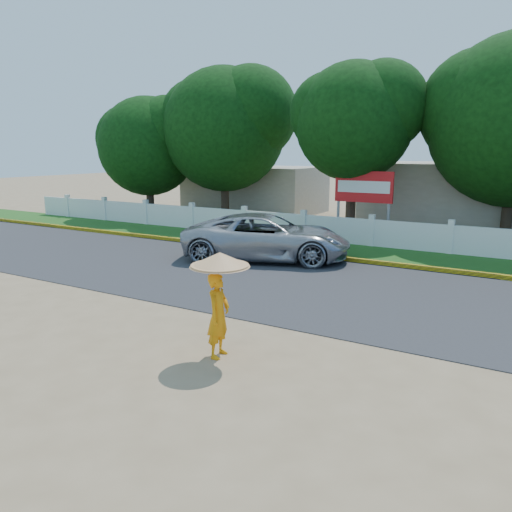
{
  "coord_description": "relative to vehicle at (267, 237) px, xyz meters",
  "views": [
    {
      "loc": [
        5.96,
        -8.2,
        3.82
      ],
      "look_at": [
        0.0,
        2.0,
        1.3
      ],
      "focal_mm": 35.0,
      "sensor_mm": 36.0,
      "label": 1
    }
  ],
  "objects": [
    {
      "name": "grass_verge",
      "position": [
        2.46,
        2.79,
        -0.8
      ],
      "size": [
        60.0,
        3.5,
        0.03
      ],
      "primitive_type": "cube",
      "color": "#2D601E",
      "rests_on": "ground"
    },
    {
      "name": "billboard",
      "position": [
        1.69,
        5.34,
        1.33
      ],
      "size": [
        2.5,
        0.13,
        2.95
      ],
      "color": "gray",
      "rests_on": "ground"
    },
    {
      "name": "fence",
      "position": [
        2.46,
        4.24,
        -0.26
      ],
      "size": [
        40.0,
        0.1,
        1.1
      ],
      "primitive_type": "cube",
      "color": "silver",
      "rests_on": "ground"
    },
    {
      "name": "tree_row",
      "position": [
        6.0,
        7.34,
        4.03
      ],
      "size": [
        38.52,
        7.48,
        8.37
      ],
      "color": "#473828",
      "rests_on": "ground"
    },
    {
      "name": "monk_with_parasol",
      "position": [
        3.38,
        -7.88,
        0.5
      ],
      "size": [
        1.11,
        1.11,
        2.01
      ],
      "color": "orange",
      "rests_on": "ground"
    },
    {
      "name": "building_far",
      "position": [
        -7.54,
        12.04,
        0.59
      ],
      "size": [
        8.0,
        5.0,
        2.8
      ],
      "primitive_type": "cube",
      "color": "#B7AD99",
      "rests_on": "ground"
    },
    {
      "name": "vehicle",
      "position": [
        0.0,
        0.0,
        0.0
      ],
      "size": [
        6.41,
        4.61,
        1.62
      ],
      "primitive_type": "imported",
      "rotation": [
        0.0,
        0.0,
        1.94
      ],
      "color": "#A4A6AC",
      "rests_on": "ground"
    },
    {
      "name": "road",
      "position": [
        2.46,
        -2.46,
        -0.8
      ],
      "size": [
        60.0,
        7.0,
        0.02
      ],
      "primitive_type": "cube",
      "color": "#38383A",
      "rests_on": "ground"
    },
    {
      "name": "curb",
      "position": [
        2.46,
        1.09,
        -0.73
      ],
      "size": [
        40.0,
        0.18,
        0.16
      ],
      "primitive_type": "cube",
      "color": "yellow",
      "rests_on": "ground"
    },
    {
      "name": "ground",
      "position": [
        2.46,
        -6.96,
        -0.81
      ],
      "size": [
        120.0,
        120.0,
        0.0
      ],
      "primitive_type": "plane",
      "color": "#9E8460",
      "rests_on": "ground"
    },
    {
      "name": "building_near",
      "position": [
        5.46,
        11.04,
        0.79
      ],
      "size": [
        10.0,
        6.0,
        3.2
      ],
      "primitive_type": "cube",
      "color": "#B7AD99",
      "rests_on": "ground"
    }
  ]
}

